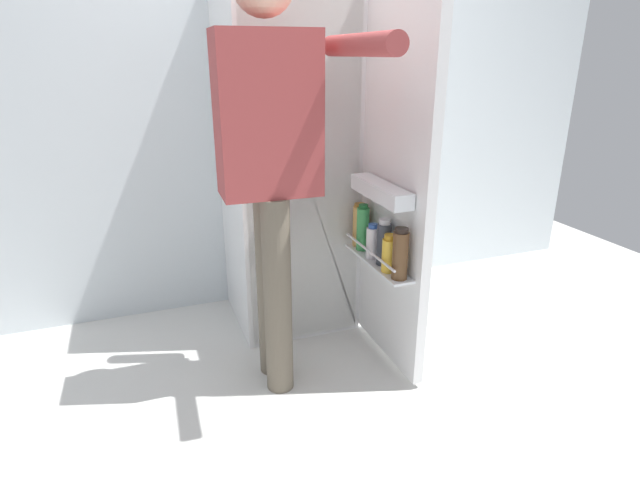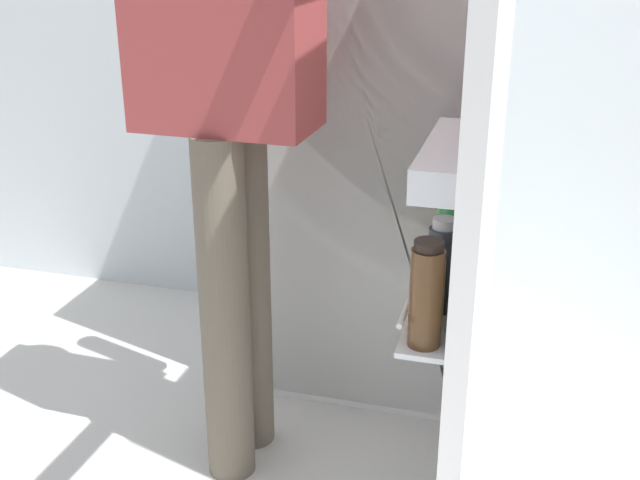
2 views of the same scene
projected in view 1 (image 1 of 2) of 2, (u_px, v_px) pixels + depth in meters
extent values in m
plane|color=silver|center=(323.00, 363.00, 2.49)|extent=(5.56, 5.56, 0.00)
cube|color=silver|center=(267.00, 92.00, 2.86)|extent=(4.40, 0.10, 2.45)
cube|color=white|center=(286.00, 160.00, 2.66)|extent=(0.61, 0.59, 1.81)
cube|color=white|center=(304.00, 171.00, 2.40)|extent=(0.57, 0.01, 1.77)
cube|color=white|center=(301.00, 155.00, 2.42)|extent=(0.53, 0.09, 0.01)
cube|color=white|center=(396.00, 178.00, 2.25)|extent=(0.05, 0.59, 1.76)
cube|color=white|center=(377.00, 262.00, 2.36)|extent=(0.10, 0.52, 0.01)
cylinder|color=silver|center=(369.00, 251.00, 2.32)|extent=(0.01, 0.50, 0.01)
cube|color=white|center=(380.00, 191.00, 2.24)|extent=(0.09, 0.44, 0.07)
cylinder|color=green|center=(363.00, 229.00, 2.46)|extent=(0.06, 0.06, 0.21)
cylinder|color=#195B28|center=(364.00, 206.00, 2.42)|extent=(0.04, 0.04, 0.02)
cylinder|color=white|center=(373.00, 243.00, 2.37)|extent=(0.06, 0.06, 0.15)
cylinder|color=#335BB2|center=(373.00, 226.00, 2.34)|extent=(0.04, 0.04, 0.02)
cylinder|color=gold|center=(389.00, 255.00, 2.22)|extent=(0.07, 0.07, 0.15)
cylinder|color=#BC8419|center=(390.00, 237.00, 2.19)|extent=(0.05, 0.05, 0.02)
cylinder|color=brown|center=(400.00, 256.00, 2.14)|extent=(0.07, 0.07, 0.21)
cylinder|color=black|center=(402.00, 230.00, 2.10)|extent=(0.06, 0.06, 0.02)
cylinder|color=#333842|center=(384.00, 244.00, 2.29)|extent=(0.06, 0.06, 0.19)
cylinder|color=silver|center=(385.00, 222.00, 2.25)|extent=(0.05, 0.05, 0.02)
cylinder|color=tan|center=(359.00, 226.00, 2.51)|extent=(0.07, 0.07, 0.20)
cylinder|color=#996623|center=(360.00, 205.00, 2.47)|extent=(0.05, 0.05, 0.02)
cylinder|color=#665B4C|center=(270.00, 285.00, 2.29)|extent=(0.12, 0.12, 0.89)
cylinder|color=#665B4C|center=(278.00, 299.00, 2.17)|extent=(0.12, 0.12, 0.89)
cube|color=#9E3D3D|center=(268.00, 115.00, 1.97)|extent=(0.40, 0.23, 0.63)
cylinder|color=#9E3D3D|center=(257.00, 116.00, 2.15)|extent=(0.08, 0.08, 0.59)
cylinder|color=#9E3D3D|center=(360.00, 45.00, 1.79)|extent=(0.10, 0.59, 0.08)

